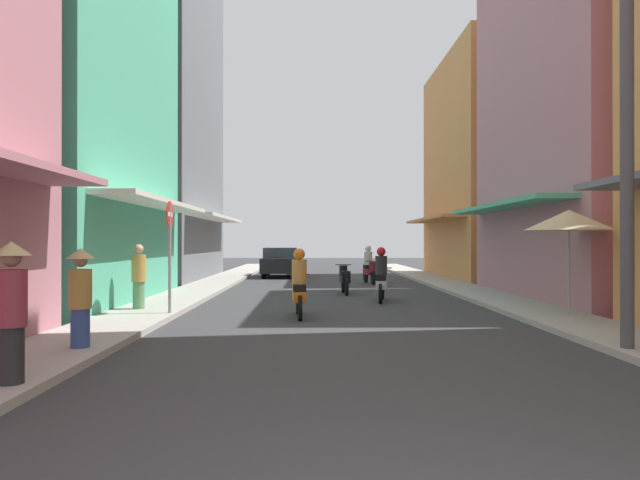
% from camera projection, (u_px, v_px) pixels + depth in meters
% --- Properties ---
extents(ground_plane, '(90.12, 90.12, 0.00)m').
position_uv_depth(ground_plane, '(334.00, 295.00, 19.53)').
color(ground_plane, '#38383A').
extents(sidewalk_left, '(1.71, 48.97, 0.12)m').
position_uv_depth(sidewalk_left, '(192.00, 293.00, 19.46)').
color(sidewalk_left, '#ADA89E').
rests_on(sidewalk_left, ground).
extents(sidewalk_right, '(1.71, 48.97, 0.12)m').
position_uv_depth(sidewalk_right, '(476.00, 293.00, 19.59)').
color(sidewalk_right, '#ADA89E').
rests_on(sidewalk_right, ground).
extents(building_left_mid, '(7.05, 9.09, 16.23)m').
position_uv_depth(building_left_mid, '(34.00, 14.00, 16.68)').
color(building_left_mid, '#4CB28C').
rests_on(building_left_mid, ground).
extents(building_left_far, '(7.05, 10.19, 16.17)m').
position_uv_depth(building_left_far, '(140.00, 102.00, 26.99)').
color(building_left_far, slate).
rests_on(building_left_far, ground).
extents(building_right_mid, '(7.05, 9.25, 11.03)m').
position_uv_depth(building_right_mid, '(618.00, 116.00, 17.98)').
color(building_right_mid, '#B7727F').
rests_on(building_right_mid, ground).
extents(building_right_far, '(7.05, 9.90, 10.44)m').
position_uv_depth(building_right_far, '(506.00, 169.00, 28.39)').
color(building_right_far, '#D88C4C').
rests_on(building_right_far, ground).
extents(motorbike_white, '(0.59, 1.80, 1.58)m').
position_uv_depth(motorbike_white, '(381.00, 277.00, 17.29)').
color(motorbike_white, black).
rests_on(motorbike_white, ground).
extents(motorbike_black, '(0.55, 1.81, 0.96)m').
position_uv_depth(motorbike_black, '(345.00, 279.00, 19.87)').
color(motorbike_black, black).
rests_on(motorbike_black, ground).
extents(motorbike_orange, '(0.55, 1.81, 1.58)m').
position_uv_depth(motorbike_orange, '(299.00, 287.00, 13.65)').
color(motorbike_orange, black).
rests_on(motorbike_orange, ground).
extents(motorbike_maroon, '(0.58, 1.80, 1.58)m').
position_uv_depth(motorbike_maroon, '(369.00, 267.00, 24.64)').
color(motorbike_maroon, black).
rests_on(motorbike_maroon, ground).
extents(parked_car, '(1.80, 4.12, 1.45)m').
position_uv_depth(parked_car, '(281.00, 262.00, 29.49)').
color(parked_car, black).
rests_on(parked_car, ground).
extents(pedestrian_midway, '(0.44, 0.44, 1.73)m').
position_uv_depth(pedestrian_midway, '(11.00, 308.00, 6.75)').
color(pedestrian_midway, '#262628').
rests_on(pedestrian_midway, ground).
extents(pedestrian_foreground, '(0.34, 0.34, 1.67)m').
position_uv_depth(pedestrian_foreground, '(139.00, 279.00, 14.34)').
color(pedestrian_foreground, '#598C59').
rests_on(pedestrian_foreground, ground).
extents(pedestrian_crossing, '(0.44, 0.44, 1.63)m').
position_uv_depth(pedestrian_crossing, '(80.00, 295.00, 9.08)').
color(pedestrian_crossing, '#334C8C').
rests_on(pedestrian_crossing, ground).
extents(vendor_umbrella, '(1.92, 1.92, 2.43)m').
position_uv_depth(vendor_umbrella, '(569.00, 220.00, 13.08)').
color(vendor_umbrella, '#99999E').
rests_on(vendor_umbrella, ground).
extents(utility_pole, '(0.20, 1.20, 6.36)m').
position_uv_depth(utility_pole, '(627.00, 141.00, 9.04)').
color(utility_pole, '#4C4C4F').
rests_on(utility_pole, ground).
extents(street_sign_no_entry, '(0.07, 0.60, 2.65)m').
position_uv_depth(street_sign_no_entry, '(170.00, 242.00, 13.52)').
color(street_sign_no_entry, gray).
rests_on(street_sign_no_entry, ground).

